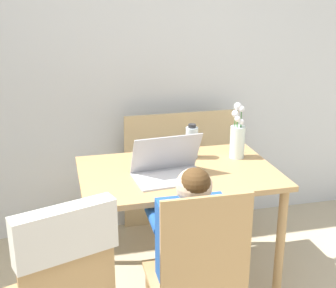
% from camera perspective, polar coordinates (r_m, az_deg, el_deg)
% --- Properties ---
extents(wall_back, '(6.40, 0.05, 2.50)m').
position_cam_1_polar(wall_back, '(3.20, -6.80, 10.50)').
color(wall_back, silver).
rests_on(wall_back, ground_plane).
extents(dining_table, '(1.10, 0.73, 0.72)m').
position_cam_1_polar(dining_table, '(2.66, 1.24, -5.15)').
color(dining_table, tan).
rests_on(dining_table, ground_plane).
extents(chair_occupied, '(0.40, 0.40, 0.93)m').
position_cam_1_polar(chair_occupied, '(2.15, 3.56, -16.25)').
color(chair_occupied, tan).
rests_on(chair_occupied, ground_plane).
extents(chair_spare, '(0.51, 0.54, 0.94)m').
position_cam_1_polar(chair_spare, '(1.96, -12.69, -15.18)').
color(chair_spare, tan).
rests_on(chair_spare, ground_plane).
extents(person_seated, '(0.32, 0.42, 0.98)m').
position_cam_1_polar(person_seated, '(2.19, 2.64, -11.50)').
color(person_seated, '#1E4C9E').
rests_on(person_seated, ground_plane).
extents(laptop, '(0.40, 0.28, 0.23)m').
position_cam_1_polar(laptop, '(2.52, 0.06, -2.88)').
color(laptop, '#B2B2B7').
rests_on(laptop, dining_table).
extents(flower_vase, '(0.09, 0.09, 0.33)m').
position_cam_1_polar(flower_vase, '(2.81, 8.46, 0.82)').
color(flower_vase, silver).
rests_on(flower_vase, dining_table).
extents(water_bottle, '(0.07, 0.07, 0.21)m').
position_cam_1_polar(water_bottle, '(2.79, 2.92, 0.23)').
color(water_bottle, silver).
rests_on(water_bottle, dining_table).
extents(cardboard_panel, '(0.81, 0.14, 0.88)m').
position_cam_1_polar(cardboard_panel, '(3.38, 1.50, -3.17)').
color(cardboard_panel, tan).
rests_on(cardboard_panel, ground_plane).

